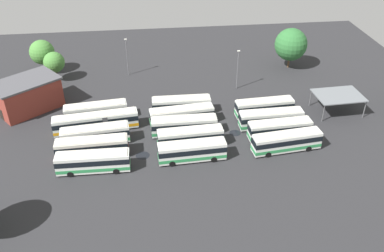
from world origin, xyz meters
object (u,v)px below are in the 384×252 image
at_px(bus_row2_slot0, 96,112).
at_px(maintenance_shelter, 339,96).
at_px(bus_row1_slot3, 190,137).
at_px(tree_northwest, 42,52).
at_px(tree_west_edge, 54,62).
at_px(bus_row2_slot2, 95,135).
at_px(bus_row2_slot4, 93,162).
at_px(bus_row1_slot2, 184,125).
at_px(bus_row1_slot4, 192,151).
at_px(bus_row1_slot0, 181,105).
at_px(bus_row1_slot1, 182,115).
at_px(bus_row0_slot2, 271,119).
at_px(bus_row0_slot4, 287,141).
at_px(bus_row0_slot3, 280,129).
at_px(bus_row0_slot1, 264,107).
at_px(lamp_post_by_building, 127,55).
at_px(bus_row2_slot1, 96,122).
at_px(depot_building, 27,95).
at_px(tree_northeast, 291,44).
at_px(bus_row2_slot3, 92,147).
at_px(lamp_post_near_entrance, 238,68).

height_order(bus_row2_slot0, maintenance_shelter, maintenance_shelter).
xyz_separation_m(bus_row1_slot3, tree_northwest, (29.18, -32.10, 3.18)).
bearing_deg(tree_west_edge, bus_row2_slot2, 112.15).
bearing_deg(bus_row2_slot4, bus_row1_slot2, -150.10).
bearing_deg(bus_row1_slot4, bus_row1_slot3, -92.45).
relative_size(bus_row1_slot0, bus_row1_slot1, 0.94).
height_order(bus_row0_slot2, bus_row1_slot0, same).
bearing_deg(bus_row0_slot4, bus_row0_slot3, -89.24).
relative_size(bus_row0_slot4, bus_row2_slot0, 1.02).
distance_m(bus_row0_slot2, bus_row2_slot4, 31.82).
bearing_deg(bus_row1_slot3, bus_row0_slot1, -150.99).
xyz_separation_m(lamp_post_by_building, tree_northwest, (18.55, -3.20, 0.32)).
height_order(bus_row0_slot1, bus_row2_slot0, same).
xyz_separation_m(bus_row1_slot2, bus_row2_slot1, (15.27, -2.99, 0.00)).
height_order(bus_row2_slot4, depot_building, depot_building).
height_order(maintenance_shelter, tree_northeast, tree_northeast).
relative_size(bus_row1_slot4, bus_row2_slot3, 0.95).
height_order(bus_row2_slot1, lamp_post_near_entrance, lamp_post_near_entrance).
xyz_separation_m(tree_west_edge, tree_northwest, (3.14, -4.28, 0.66)).
distance_m(bus_row0_slot2, bus_row1_slot3, 15.55).
distance_m(bus_row1_slot0, bus_row2_slot1, 16.03).
distance_m(bus_row0_slot2, maintenance_shelter, 14.59).
bearing_deg(maintenance_shelter, bus_row2_slot1, 1.72).
relative_size(bus_row0_slot2, tree_northeast, 1.24).
xyz_separation_m(bus_row0_slot3, maintenance_shelter, (-13.40, -7.39, 1.65)).
bearing_deg(bus_row1_slot3, bus_row2_slot3, 3.26).
bearing_deg(tree_northwest, bus_row0_slot1, 151.52).
height_order(bus_row2_slot0, bus_row2_slot2, same).
distance_m(bus_row1_slot2, bus_row2_slot1, 15.56).
height_order(bus_row2_slot1, tree_northwest, tree_northwest).
bearing_deg(tree_west_edge, bus_row1_slot3, 133.10).
distance_m(bus_row1_slot4, maintenance_shelter, 31.49).
height_order(bus_row0_slot1, bus_row1_slot4, same).
height_order(bus_row0_slot4, bus_row1_slot3, same).
height_order(bus_row1_slot4, depot_building, depot_building).
height_order(bus_row2_slot4, tree_west_edge, tree_west_edge).
relative_size(bus_row0_slot3, bus_row2_slot1, 0.74).
relative_size(bus_row0_slot4, maintenance_shelter, 1.30).
bearing_deg(bus_row2_slot2, tree_northwest, -65.56).
distance_m(bus_row1_slot1, bus_row2_slot2, 15.71).
height_order(bus_row1_slot4, maintenance_shelter, maintenance_shelter).
relative_size(bus_row2_slot3, bus_row2_slot4, 1.03).
height_order(lamp_post_by_building, lamp_post_near_entrance, lamp_post_near_entrance).
relative_size(bus_row0_slot1, bus_row1_slot3, 1.00).
bearing_deg(bus_row0_slot2, maintenance_shelter, -164.45).
bearing_deg(bus_row1_slot3, depot_building, -28.59).
distance_m(maintenance_shelter, lamp_post_near_entrance, 20.51).
xyz_separation_m(lamp_post_near_entrance, tree_northwest, (41.21, -12.48, 0.28)).
height_order(bus_row1_slot2, bus_row2_slot4, same).
bearing_deg(bus_row0_slot2, bus_row2_slot4, 16.45).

